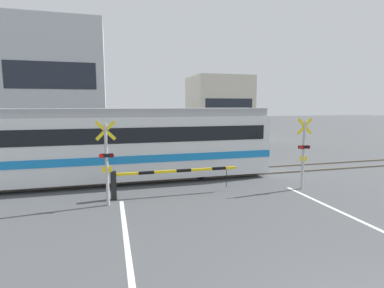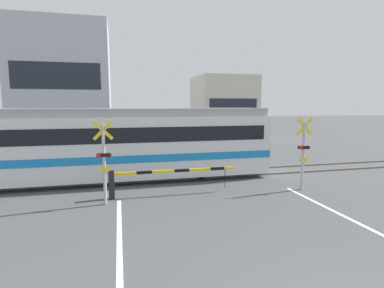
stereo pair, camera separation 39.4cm
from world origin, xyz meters
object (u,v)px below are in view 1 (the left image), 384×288
Objects in this scene: crossing_barrier_near at (153,177)px; crossing_barrier_far at (213,150)px; commuter_train at (82,143)px; pedestrian at (159,144)px; crossing_signal_right at (304,150)px; crossing_signal_left at (107,159)px.

crossing_barrier_near is 7.30m from crossing_barrier_far.
commuter_train reaches higher than pedestrian.
commuter_train is at bearing 158.58° from crossing_signal_right.
crossing_signal_left is at bearing -72.79° from commuter_train.
commuter_train is at bearing -157.27° from crossing_barrier_far.
commuter_train is at bearing -129.14° from pedestrian.
crossing_barrier_near is (2.69, -2.83, -1.00)m from commuter_train.
pedestrian is (3.19, 8.65, -0.71)m from crossing_signal_left.
crossing_barrier_far is at bearing 22.73° from commuter_train.
crossing_signal_right reaches higher than crossing_barrier_near.
crossing_signal_right is at bearing -75.72° from crossing_barrier_far.
crossing_barrier_near is 1.00× the size of crossing_barrier_far.
crossing_signal_left is 9.25m from pedestrian.
crossing_signal_left is 1.86× the size of pedestrian.
commuter_train is 5.77× the size of crossing_signal_right.
crossing_barrier_near is at bearing 174.33° from crossing_signal_right.
crossing_signal_right is at bearing -21.42° from commuter_train.
commuter_train is 6.79m from pedestrian.
crossing_barrier_near is at bearing 20.22° from crossing_signal_left.
crossing_barrier_far is 1.67× the size of crossing_signal_left.
crossing_signal_left is at bearing -159.78° from crossing_barrier_near.
crossing_signal_left is (1.06, -3.43, -0.15)m from commuter_train.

